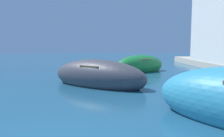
# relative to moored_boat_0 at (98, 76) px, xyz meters

# --- Properties ---
(moored_boat_0) EXTENTS (5.24, 4.62, 1.66)m
(moored_boat_0) POSITION_rel_moored_boat_0_xyz_m (0.00, 0.00, 0.00)
(moored_boat_0) COLOR #3F3F47
(moored_boat_0) RESTS_ON ground
(moored_boat_5) EXTENTS (4.38, 3.48, 1.53)m
(moored_boat_5) POSITION_rel_moored_boat_0_xyz_m (3.06, 5.19, -0.03)
(moored_boat_5) COLOR #197233
(moored_boat_5) RESTS_ON ground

